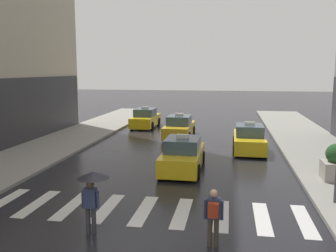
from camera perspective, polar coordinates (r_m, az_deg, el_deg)
ground_plane at (r=10.63m, az=-7.71°, el=-18.76°), size 160.00×160.00×0.00m
crosswalk_markings at (r=13.26m, az=-3.76°, el=-12.93°), size 11.30×2.80×0.01m
taxi_lead at (r=18.10m, az=2.33°, el=-4.61°), size 1.95×4.55×1.80m
taxi_second at (r=22.81m, az=12.50°, el=-2.03°), size 1.95×4.55×1.80m
taxi_third at (r=26.70m, az=1.78°, el=-0.28°), size 1.99×4.57×1.80m
taxi_fourth at (r=31.68m, az=-3.52°, el=1.13°), size 1.96×4.55×1.80m
pedestrian_with_umbrella at (r=11.20m, az=-11.70°, el=-9.02°), size 0.96×0.96×1.94m
pedestrian_with_backpack at (r=10.45m, az=7.08°, el=-13.38°), size 0.55×0.43×1.65m
planter_near_corner at (r=17.54m, az=24.65°, el=-5.35°), size 1.10×1.10×1.60m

